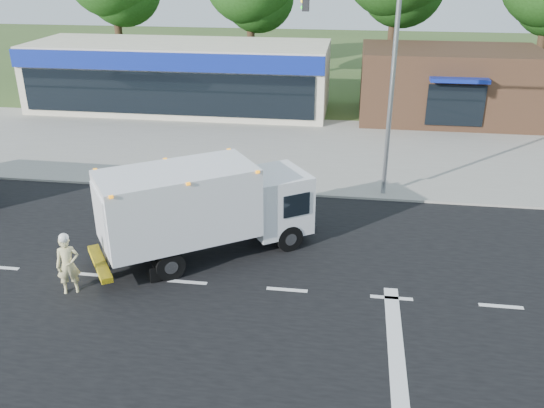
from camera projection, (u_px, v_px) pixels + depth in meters
The scene contains 10 objects.
ground at pixel (287, 290), 16.77m from camera, with size 120.00×120.00×0.00m, color #385123.
road_asphalt at pixel (287, 290), 16.77m from camera, with size 60.00×14.00×0.02m, color black.
sidewalk at pixel (310, 184), 24.17m from camera, with size 60.00×2.40×0.12m, color gray.
parking_apron at pixel (319, 143), 29.44m from camera, with size 60.00×9.00×0.02m, color gray.
lane_markings at pixel (331, 321), 15.37m from camera, with size 55.20×7.00×0.01m.
ems_box_truck at pixel (202, 205), 17.98m from camera, with size 6.97×5.67×3.09m.
emergency_worker at pixel (68, 264), 16.33m from camera, with size 0.77×0.67×1.89m.
retail_strip_mall at pixel (180, 76), 35.16m from camera, with size 18.00×6.20×4.00m.
brown_storefront at pixel (449, 84), 33.14m from camera, with size 10.00×6.70×4.00m.
traffic_signal_pole at pixel (375, 72), 21.35m from camera, with size 3.51×0.25×8.00m.
Camera 1 is at (1.59, -14.23, 9.10)m, focal length 38.00 mm.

